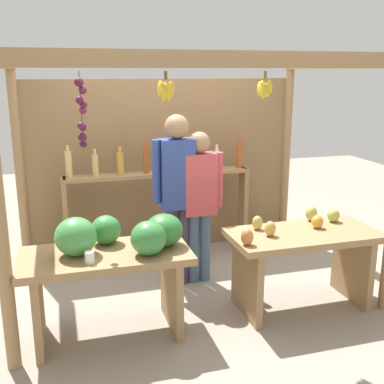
# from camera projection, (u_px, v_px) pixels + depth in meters

# --- Properties ---
(ground_plane) EXTENTS (12.00, 12.00, 0.00)m
(ground_plane) POSITION_uv_depth(u_px,v_px,m) (187.00, 282.00, 4.78)
(ground_plane) COLOR gray
(ground_plane) RESTS_ON ground
(market_stall) EXTENTS (3.28, 2.12, 2.23)m
(market_stall) POSITION_uv_depth(u_px,v_px,m) (174.00, 148.00, 4.87)
(market_stall) COLOR #99754C
(market_stall) RESTS_ON ground
(fruit_counter_left) EXTENTS (1.35, 0.67, 1.01)m
(fruit_counter_left) POSITION_uv_depth(u_px,v_px,m) (114.00, 256.00, 3.69)
(fruit_counter_left) COLOR #99754C
(fruit_counter_left) RESTS_ON ground
(fruit_counter_right) EXTENTS (1.34, 0.65, 0.86)m
(fruit_counter_right) POSITION_uv_depth(u_px,v_px,m) (302.00, 250.00, 4.18)
(fruit_counter_right) COLOR #99754C
(fruit_counter_right) RESTS_ON ground
(bottle_shelf_unit) EXTENTS (2.10, 0.22, 1.36)m
(bottle_shelf_unit) POSITION_uv_depth(u_px,v_px,m) (159.00, 189.00, 5.24)
(bottle_shelf_unit) COLOR #99754C
(bottle_shelf_unit) RESTS_ON ground
(vendor_man) EXTENTS (0.48, 0.23, 1.70)m
(vendor_man) POSITION_uv_depth(u_px,v_px,m) (177.00, 185.00, 4.51)
(vendor_man) COLOR #39324C
(vendor_man) RESTS_ON ground
(vendor_woman) EXTENTS (0.48, 0.21, 1.53)m
(vendor_woman) POSITION_uv_depth(u_px,v_px,m) (199.00, 195.00, 4.60)
(vendor_woman) COLOR #435F7A
(vendor_woman) RESTS_ON ground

